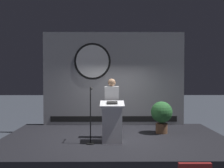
# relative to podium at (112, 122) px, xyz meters

# --- Properties ---
(ground_plane) EXTENTS (40.00, 40.00, 0.00)m
(ground_plane) POSITION_rel_podium_xyz_m (0.08, 0.50, -0.83)
(ground_plane) COLOR #383D47
(stage_platform) EXTENTS (6.40, 4.00, 0.30)m
(stage_platform) POSITION_rel_podium_xyz_m (0.08, 0.50, -0.68)
(stage_platform) COLOR black
(stage_platform) RESTS_ON ground
(banner_display) EXTENTS (5.05, 0.12, 3.33)m
(banner_display) POSITION_rel_podium_xyz_m (0.05, 2.35, 1.14)
(banner_display) COLOR #9E9EA3
(banner_display) RESTS_ON stage_platform
(podium) EXTENTS (0.64, 0.50, 1.09)m
(podium) POSITION_rel_podium_xyz_m (0.00, 0.00, 0.00)
(podium) COLOR silver
(podium) RESTS_ON stage_platform
(speaker_person) EXTENTS (0.40, 0.26, 1.68)m
(speaker_person) POSITION_rel_podium_xyz_m (-0.01, 0.48, 0.33)
(speaker_person) COLOR black
(speaker_person) RESTS_ON stage_platform
(microphone_stand) EXTENTS (0.24, 0.48, 1.47)m
(microphone_stand) POSITION_rel_podium_xyz_m (-0.56, -0.11, -0.02)
(microphone_stand) COLOR black
(microphone_stand) RESTS_ON stage_platform
(potted_plant) EXTENTS (0.66, 0.66, 0.98)m
(potted_plant) POSITION_rel_podium_xyz_m (1.53, 1.04, 0.06)
(potted_plant) COLOR brown
(potted_plant) RESTS_ON stage_platform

